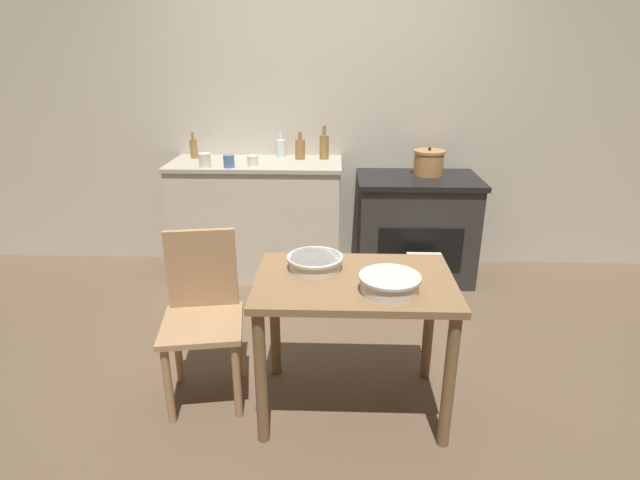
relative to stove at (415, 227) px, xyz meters
The scene contains 17 objects.
ground_plane 1.51m from the stove, 120.35° to the right, with size 14.00×14.00×0.00m, color brown.
wall_back 1.18m from the stove, 155.57° to the left, with size 8.00×0.07×2.55m.
counter_cabinet 1.26m from the stove, behind, with size 1.33×0.58×0.93m.
stove is the anchor object (origin of this frame).
work_table 1.74m from the stove, 108.23° to the right, with size 0.94×0.63×0.73m.
chair 2.02m from the stove, 130.42° to the right, with size 0.46×0.46×0.89m.
flour_sack 0.56m from the stove, 89.57° to the right, with size 0.25×0.17×0.37m, color beige.
stock_pot 0.52m from the stove, 41.20° to the left, with size 0.24×0.24×0.22m.
mixing_bowl_large 1.84m from the stove, 102.41° to the right, with size 0.28×0.28×0.08m.
mixing_bowl_small 1.73m from the stove, 115.61° to the right, with size 0.28×0.28×0.06m.
bottle_far_left 0.97m from the stove, 168.05° to the left, with size 0.07×0.07×0.26m.
bottle_left 1.88m from the stove, behind, with size 0.06×0.06×0.21m.
bottle_mid_left 1.11m from the stove, behind, with size 0.08×0.08×0.21m.
bottle_center_left 1.25m from the stove, 168.00° to the left, with size 0.08×0.08×0.19m.
cup_center 1.71m from the stove, behind, with size 0.09×0.09×0.10m, color silver.
cup_center_right 1.38m from the stove, behind, with size 0.08×0.08×0.08m, color silver.
cup_mid_right 1.54m from the stove, behind, with size 0.08×0.08×0.09m, color #4C6B99.
Camera 1 is at (0.10, -2.53, 1.74)m, focal length 28.00 mm.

